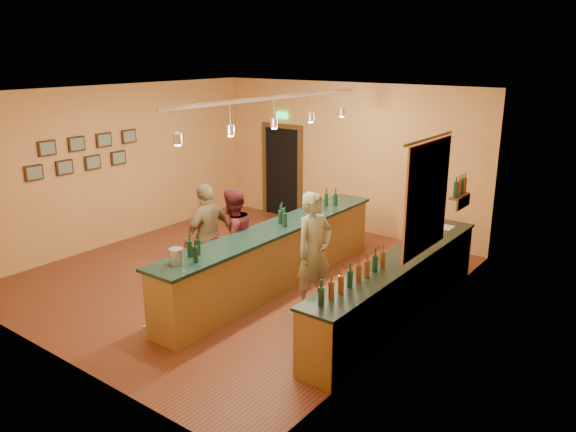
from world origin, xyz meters
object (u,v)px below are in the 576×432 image
Objects in this scene: back_counter at (398,287)px; customer_b at (208,236)px; bartender at (314,252)px; bar_stool at (418,244)px; customer_a at (233,239)px; tasting_bar at (275,252)px.

customer_b is (-3.08, -0.80, 0.40)m from back_counter.
bartender reaches higher than back_counter.
customer_b is at bearing -133.83° from bar_stool.
back_counter is 2.80m from customer_a.
customer_b reaches higher than tasting_bar.
customer_a is 0.96× the size of customer_b.
bartender is 1.04× the size of customer_b.
back_counter is 1.34m from bartender.
bartender is 1.08× the size of customer_a.
back_counter is 6.80× the size of bar_stool.
customer_a is (-2.71, -0.61, 0.36)m from back_counter.
customer_b is at bearing -165.38° from back_counter.
back_counter is at bearing -74.27° from bar_stool.
bartender is at bearing -105.91° from bar_stool.
customer_b reaches higher than back_counter.
back_counter is at bearing 110.39° from customer_a.
back_counter reaches higher than bar_stool.
bartender is 1.93m from customer_b.
bartender is (0.98, -0.28, 0.31)m from tasting_bar.
bartender is at bearing 100.05° from customer_b.
customer_a is at bearing -131.57° from bar_stool.
back_counter is 1.93m from bar_stool.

